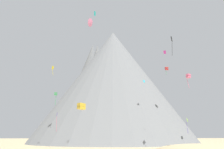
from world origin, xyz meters
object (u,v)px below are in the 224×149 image
kite_rainbow_mid (188,76)px  kite_indigo_low (57,119)px  kite_black_high (172,41)px  kite_yellow_mid (53,69)px  rock_massif (108,87)px  kite_red_high (167,69)px  kite_cyan_mid (144,81)px  kite_gold_low (81,106)px  kite_teal_high (95,13)px  kite_green_mid (56,94)px  kite_lime_low (187,120)px  kite_pink_high (91,23)px  kite_magenta_high (165,52)px

kite_rainbow_mid → kite_indigo_low: bearing=-148.2°
kite_black_high → kite_yellow_mid: 37.79m
rock_massif → kite_black_high: (15.11, -46.95, 5.67)m
kite_black_high → kite_red_high: 20.17m
kite_indigo_low → kite_cyan_mid: size_ratio=6.05×
kite_gold_low → kite_cyan_mid: (19.93, 33.07, 11.84)m
kite_red_high → kite_teal_high: 33.77m
kite_teal_high → kite_indigo_low: bearing=-44.6°
kite_yellow_mid → kite_green_mid: bearing=169.0°
kite_teal_high → kite_green_mid: bearing=-67.0°
rock_massif → kite_green_mid: (-19.55, -24.51, -6.71)m
kite_rainbow_mid → kite_lime_low: kite_rainbow_mid is taller
kite_indigo_low → kite_pink_high: bearing=71.7°
kite_black_high → kite_red_high: (3.68, 19.54, -3.37)m
kite_pink_high → kite_red_high: bearing=-19.0°
kite_teal_high → kite_pink_high: 5.60m
kite_rainbow_mid → kite_teal_high: size_ratio=2.40×
kite_green_mid → kite_pink_high: (11.70, -25.54, 15.93)m
kite_gold_low → kite_cyan_mid: kite_cyan_mid is taller
kite_green_mid → kite_pink_high: kite_pink_high is taller
kite_yellow_mid → kite_lime_low: bearing=85.3°
kite_yellow_mid → kite_teal_high: bearing=34.4°
kite_gold_low → kite_green_mid: kite_green_mid is taller
kite_black_high → kite_yellow_mid: kite_black_high is taller
kite_pink_high → kite_yellow_mid: bearing=66.0°
kite_indigo_low → kite_green_mid: size_ratio=1.20×
kite_black_high → kite_indigo_low: kite_black_high is taller
kite_magenta_high → kite_lime_low: bearing=124.6°
kite_teal_high → kite_yellow_mid: bearing=-52.8°
kite_green_mid → kite_pink_high: size_ratio=1.95×
kite_gold_low → kite_teal_high: 31.60m
kite_rainbow_mid → kite_lime_low: size_ratio=0.60×
kite_lime_low → kite_magenta_high: bearing=166.8°
kite_red_high → kite_lime_low: kite_red_high is taller
kite_rainbow_mid → kite_magenta_high: bearing=156.9°
kite_yellow_mid → kite_cyan_mid: (30.23, 5.03, -2.67)m
kite_pink_high → kite_gold_low: bearing=-157.1°
kite_pink_high → kite_lime_low: bearing=-26.6°
kite_black_high → kite_gold_low: 34.76m
kite_indigo_low → kite_lime_low: 42.83m
kite_gold_low → kite_pink_high: (1.54, 11.29, 23.57)m
kite_red_high → kite_cyan_mid: size_ratio=3.25×
kite_yellow_mid → kite_magenta_high: bearing=67.2°
rock_massif → kite_cyan_mid: size_ratio=112.45×
kite_rainbow_mid → kite_pink_high: size_ratio=1.37×
kite_lime_low → kite_cyan_mid: bearing=113.3°
kite_teal_high → kite_pink_high: bearing=64.6°
kite_teal_high → kite_cyan_mid: size_ratio=1.47×
rock_massif → kite_gold_low: (-9.39, -61.35, -14.35)m
rock_massif → kite_yellow_mid: bearing=-120.6°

